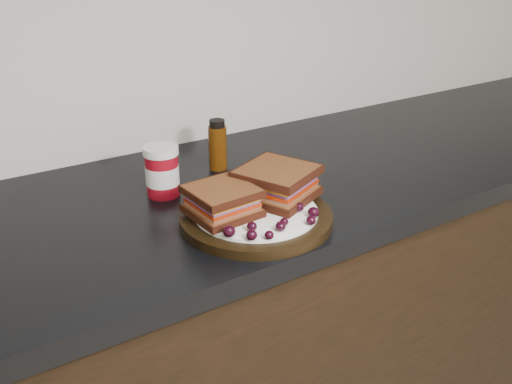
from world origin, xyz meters
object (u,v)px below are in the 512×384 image
Objects in this scene: condiment_jar at (162,171)px; sandwich_left at (222,201)px; plate at (256,217)px; oil_bottle at (218,145)px.

sandwich_left is at bearing -79.37° from condiment_jar.
plate is 2.47× the size of oil_bottle.
sandwich_left is at bearing 162.24° from plate.
sandwich_left is (-0.06, 0.02, 0.04)m from plate.
plate is 0.07m from sandwich_left.
condiment_jar is at bearing 96.67° from sandwich_left.
sandwich_left reaches higher than plate.
oil_bottle is at bearing 58.58° from sandwich_left.
condiment_jar is 0.91× the size of oil_bottle.
plate is 0.28m from oil_bottle.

